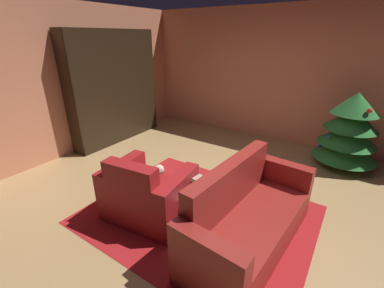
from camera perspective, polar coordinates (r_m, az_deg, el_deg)
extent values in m
plane|color=tan|center=(3.56, 5.25, -12.66)|extent=(7.30, 7.30, 0.00)
cube|color=#D27E5A|center=(5.53, 20.01, 13.85)|extent=(6.20, 0.06, 2.62)
cube|color=#D27E5A|center=(5.15, -26.45, 12.25)|extent=(0.06, 5.56, 2.62)
cube|color=#A31A1D|center=(3.33, 1.50, -15.38)|extent=(2.64, 2.13, 0.01)
cube|color=black|center=(5.39, -15.77, 11.78)|extent=(0.03, 2.02, 2.19)
cube|color=black|center=(6.19, -9.71, 13.66)|extent=(0.34, 0.02, 2.19)
cube|color=black|center=(4.95, -25.70, 9.43)|extent=(0.34, 0.03, 2.19)
cube|color=black|center=(5.80, -15.66, 1.40)|extent=(0.31, 1.97, 0.03)
cube|color=black|center=(5.66, -16.12, 5.47)|extent=(0.31, 1.97, 0.03)
cube|color=black|center=(5.55, -16.61, 9.71)|extent=(0.31, 1.97, 0.02)
cube|color=black|center=(5.48, -17.14, 14.10)|extent=(0.31, 1.97, 0.02)
cube|color=black|center=(5.43, -17.69, 18.58)|extent=(0.31, 1.97, 0.02)
cube|color=black|center=(5.43, -18.28, 23.11)|extent=(0.31, 1.97, 0.03)
cube|color=black|center=(5.58, -17.89, 13.39)|extent=(0.05, 1.11, 0.69)
cube|color=black|center=(5.56, -17.72, 13.38)|extent=(0.03, 1.14, 0.72)
cube|color=#43331E|center=(6.37, -9.97, 5.42)|extent=(0.22, 0.03, 0.30)
cube|color=#0E6689|center=(6.37, -10.38, 5.49)|extent=(0.16, 0.03, 0.33)
cube|color=teal|center=(6.31, -10.43, 5.28)|extent=(0.23, 0.04, 0.31)
cube|color=gold|center=(6.30, -10.82, 4.88)|extent=(0.19, 0.04, 0.24)
cube|color=#1B6887|center=(6.27, -11.06, 4.89)|extent=(0.21, 0.03, 0.27)
cube|color=#2A8B41|center=(6.23, -11.40, 5.14)|extent=(0.20, 0.05, 0.35)
cube|color=#8C599E|center=(6.20, -11.73, 4.85)|extent=(0.20, 0.05, 0.32)
cube|color=#117E7F|center=(6.28, -10.02, 8.97)|extent=(0.23, 0.04, 0.24)
cube|color=gold|center=(6.26, -10.45, 8.93)|extent=(0.19, 0.03, 0.25)
cube|color=#954093|center=(6.23, -10.87, 9.37)|extent=(0.15, 0.04, 0.36)
cube|color=#3F703D|center=(6.21, -11.08, 8.82)|extent=(0.16, 0.03, 0.26)
cube|color=gold|center=(6.18, -11.12, 8.58)|extent=(0.21, 0.03, 0.23)
cube|color=orange|center=(6.13, -11.37, 9.03)|extent=(0.23, 0.05, 0.35)
cube|color=#276B87|center=(6.09, -10.98, 20.81)|extent=(0.23, 0.03, 0.23)
cube|color=#B0B086|center=(6.07, -11.37, 21.31)|extent=(0.22, 0.04, 0.35)
cube|color=teal|center=(6.05, -11.87, 21.27)|extent=(0.18, 0.04, 0.35)
cube|color=#A4B486|center=(6.02, -12.13, 20.97)|extent=(0.18, 0.03, 0.29)
cube|color=#522D25|center=(5.98, -12.31, 21.20)|extent=(0.21, 0.04, 0.34)
cube|color=red|center=(5.95, -12.72, 21.23)|extent=(0.20, 0.05, 0.36)
cube|color=teal|center=(5.91, -13.10, 21.02)|extent=(0.21, 0.04, 0.32)
cube|color=#117B88|center=(5.87, -13.48, 21.20)|extent=(0.21, 0.05, 0.37)
cube|color=maroon|center=(3.28, -9.38, -12.28)|extent=(0.73, 0.84, 0.38)
cube|color=maroon|center=(2.86, -13.44, -8.47)|extent=(0.65, 0.24, 0.45)
cube|color=maroon|center=(3.02, -3.16, -12.52)|extent=(0.26, 0.79, 0.63)
cube|color=maroon|center=(3.43, -15.05, -8.60)|extent=(0.26, 0.79, 0.63)
ellipsoid|color=#C9B491|center=(3.20, -9.48, -7.25)|extent=(0.30, 0.21, 0.18)
sphere|color=#C9B491|center=(3.23, -7.35, -5.70)|extent=(0.13, 0.13, 0.13)
cube|color=maroon|center=(2.90, 12.86, -17.98)|extent=(0.82, 1.51, 0.38)
cube|color=maroon|center=(2.74, 8.45, -8.87)|extent=(0.27, 1.46, 0.51)
cube|color=maroon|center=(2.30, 3.28, -26.24)|extent=(0.72, 0.21, 0.66)
cube|color=maroon|center=(3.45, 19.05, -8.71)|extent=(0.72, 0.21, 0.66)
cylinder|color=black|center=(3.10, 4.08, -14.27)|extent=(0.04, 0.04, 0.38)
cylinder|color=black|center=(3.32, 1.42, -11.41)|extent=(0.04, 0.04, 0.38)
cylinder|color=black|center=(3.12, -1.54, -14.04)|extent=(0.04, 0.04, 0.38)
cylinder|color=silver|center=(3.07, 1.40, -10.16)|extent=(0.63, 0.63, 0.02)
cube|color=navy|center=(3.08, 2.00, -9.55)|extent=(0.18, 0.13, 0.02)
cube|color=#398248|center=(3.05, 1.95, -9.36)|extent=(0.16, 0.12, 0.02)
cube|color=red|center=(3.05, 1.87, -8.85)|extent=(0.17, 0.13, 0.02)
cube|color=#2A5388|center=(3.04, 2.08, -8.49)|extent=(0.17, 0.15, 0.02)
cube|color=#3B7548|center=(3.03, 1.94, -8.07)|extent=(0.19, 0.18, 0.02)
cube|color=tan|center=(3.02, 1.94, -7.77)|extent=(0.17, 0.17, 0.02)
cylinder|color=#195727|center=(2.88, 2.70, -10.38)|extent=(0.07, 0.07, 0.17)
cylinder|color=#195727|center=(2.82, 2.74, -8.48)|extent=(0.03, 0.03, 0.06)
cylinder|color=brown|center=(5.09, 30.33, -3.36)|extent=(0.08, 0.08, 0.15)
cone|color=#287030|center=(5.00, 30.90, -0.82)|extent=(0.99, 0.99, 0.34)
cone|color=#287030|center=(4.92, 31.50, 1.92)|extent=(0.89, 0.89, 0.34)
cone|color=#287030|center=(4.85, 32.12, 4.75)|extent=(0.80, 0.80, 0.34)
cone|color=#287030|center=(4.79, 32.77, 7.65)|extent=(0.70, 0.70, 0.34)
sphere|color=blue|center=(4.69, 28.17, 1.55)|extent=(0.05, 0.05, 0.05)
sphere|color=blue|center=(5.15, 26.60, -0.24)|extent=(0.06, 0.06, 0.06)
sphere|color=red|center=(4.59, 34.79, 6.11)|extent=(0.07, 0.07, 0.07)
sphere|color=yellow|center=(4.99, 35.53, 4.74)|extent=(0.08, 0.08, 0.08)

